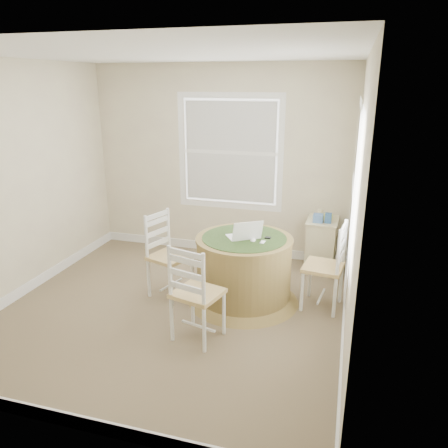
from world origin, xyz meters
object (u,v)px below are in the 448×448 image
(round_table, at_px, (244,267))
(chair_near, at_px, (198,293))
(chair_left, at_px, (170,256))
(chair_right, at_px, (323,266))
(laptop, at_px, (244,235))
(corner_chest, at_px, (321,245))

(round_table, relative_size, chair_near, 1.30)
(round_table, height_order, chair_left, chair_left)
(chair_left, xyz_separation_m, chair_right, (1.69, 0.19, 0.00))
(chair_left, relative_size, chair_right, 1.00)
(chair_right, xyz_separation_m, laptop, (-0.85, -0.12, 0.31))
(chair_right, height_order, laptop, laptop)
(corner_chest, bearing_deg, chair_left, -141.51)
(chair_left, relative_size, chair_near, 1.00)
(chair_left, relative_size, laptop, 2.19)
(chair_near, xyz_separation_m, chair_right, (1.09, 0.95, 0.00))
(chair_left, bearing_deg, round_table, -65.97)
(round_table, bearing_deg, chair_left, -169.85)
(round_table, distance_m, chair_near, 0.88)
(round_table, bearing_deg, chair_near, -101.42)
(round_table, distance_m, chair_right, 0.86)
(round_table, xyz_separation_m, chair_right, (0.85, 0.10, 0.06))
(round_table, height_order, corner_chest, round_table)
(round_table, xyz_separation_m, laptop, (0.00, -0.01, 0.37))
(round_table, xyz_separation_m, corner_chest, (0.76, 1.13, -0.07))
(round_table, relative_size, chair_left, 1.30)
(chair_left, distance_m, corner_chest, 2.01)
(round_table, distance_m, chair_left, 0.85)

